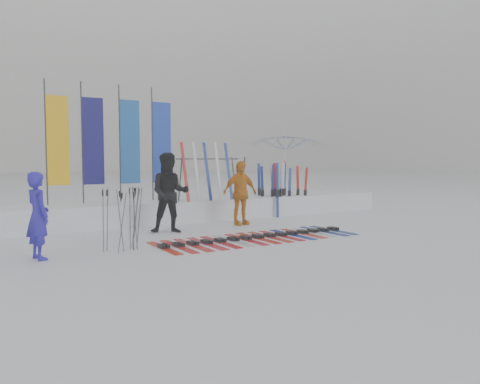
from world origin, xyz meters
TOP-DOWN VIEW (x-y plane):
  - ground at (0.00, 0.00)m, footprint 120.00×120.00m
  - snow_bank at (0.00, 4.60)m, footprint 14.00×1.60m
  - person_blue at (-4.31, 1.05)m, footprint 0.50×0.64m
  - person_black at (-1.15, 2.63)m, footprint 1.15×1.05m
  - person_yellow at (1.00, 2.92)m, footprint 1.02×0.43m
  - tent_canopy at (4.86, 6.03)m, footprint 3.59×3.63m
  - ski_row at (0.21, 0.85)m, footprint 4.67×1.68m
  - pole_cluster at (-2.72, 1.05)m, footprint 0.83×0.58m
  - feather_flags at (-1.88, 4.91)m, footprint 3.43×0.09m
  - ski_rack at (0.72, 4.20)m, footprint 2.04×0.80m
  - upright_skis at (3.28, 4.26)m, footprint 1.45×1.08m

SIDE VIEW (x-z plane):
  - ground at x=0.00m, z-range 0.00..0.00m
  - ski_row at x=0.21m, z-range 0.00..0.07m
  - snow_bank at x=0.00m, z-range 0.00..0.60m
  - pole_cluster at x=-2.72m, z-range -0.02..1.23m
  - person_blue at x=-4.31m, z-range 0.00..1.56m
  - upright_skis at x=3.28m, z-range -0.05..1.64m
  - person_yellow at x=1.00m, z-range 0.00..1.73m
  - person_black at x=-1.15m, z-range 0.00..1.93m
  - tent_canopy at x=4.86m, z-range 0.00..2.76m
  - ski_rack at x=0.72m, z-range 0.77..2.00m
  - feather_flags at x=-1.88m, z-range 0.64..3.84m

